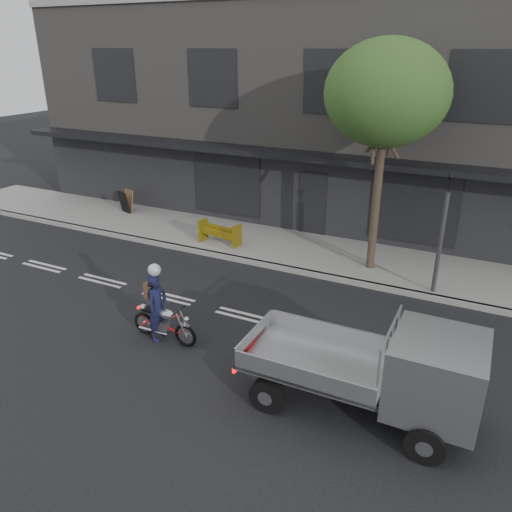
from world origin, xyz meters
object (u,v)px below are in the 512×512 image
object	(u,v)px
traffic_light_pole	(441,241)
rider	(158,307)
construction_barrier	(217,234)
sandwich_board	(124,202)
street_tree	(387,94)
flatbed_ute	(412,373)
motorcycle	(164,322)

from	to	relation	value
traffic_light_pole	rider	bearing A→B (deg)	-137.05
traffic_light_pole	construction_barrier	distance (m)	7.27
construction_barrier	sandwich_board	distance (m)	5.44
street_tree	sandwich_board	xyz separation A→B (m)	(-10.41, 0.95, -4.68)
street_tree	sandwich_board	distance (m)	11.45
street_tree	construction_barrier	distance (m)	7.03
flatbed_ute	construction_barrier	size ratio (longest dim) A/B	3.00
motorcycle	construction_barrier	xyz separation A→B (m)	(-1.78, 5.49, 0.08)
rider	flatbed_ute	world-z (taller)	flatbed_ute
flatbed_ute	sandwich_board	distance (m)	14.71
flatbed_ute	rider	bearing A→B (deg)	175.90
street_tree	traffic_light_pole	bearing A→B (deg)	-23.03
motorcycle	flatbed_ute	world-z (taller)	flatbed_ute
street_tree	flatbed_ute	bearing A→B (deg)	-70.26
rider	construction_barrier	world-z (taller)	rider
street_tree	motorcycle	size ratio (longest dim) A/B	3.77
street_tree	construction_barrier	world-z (taller)	street_tree
flatbed_ute	sandwich_board	size ratio (longest dim) A/B	4.77
construction_barrier	flatbed_ute	bearing A→B (deg)	-38.24
rider	construction_barrier	bearing A→B (deg)	17.69
flatbed_ute	construction_barrier	bearing A→B (deg)	141.64
traffic_light_pole	motorcycle	size ratio (longest dim) A/B	1.96
construction_barrier	rider	bearing A→B (deg)	-73.51
traffic_light_pole	flatbed_ute	distance (m)	5.61
motorcycle	flatbed_ute	size ratio (longest dim) A/B	0.41
rider	construction_barrier	size ratio (longest dim) A/B	1.15
motorcycle	construction_barrier	bearing A→B (deg)	109.12
street_tree	flatbed_ute	distance (m)	7.98
rider	flatbed_ute	xyz separation A→B (m)	(5.86, -0.41, 0.31)
motorcycle	traffic_light_pole	bearing A→B (deg)	44.93
motorcycle	rider	distance (m)	0.39
motorcycle	sandwich_board	bearing A→B (deg)	136.40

